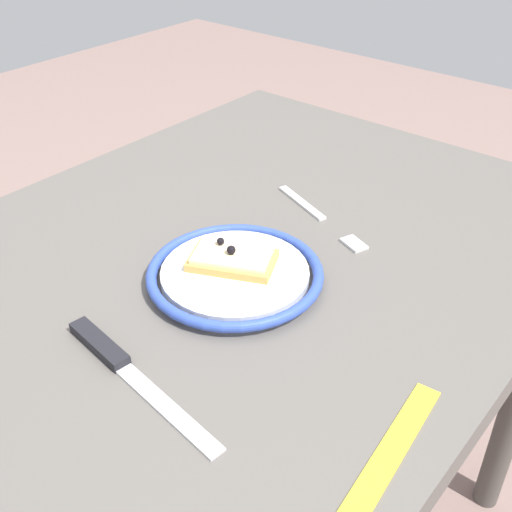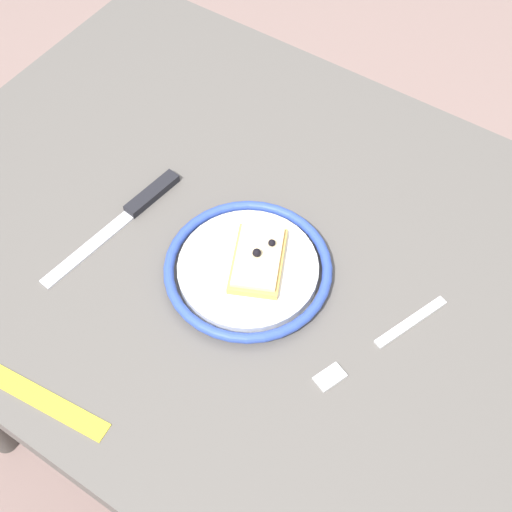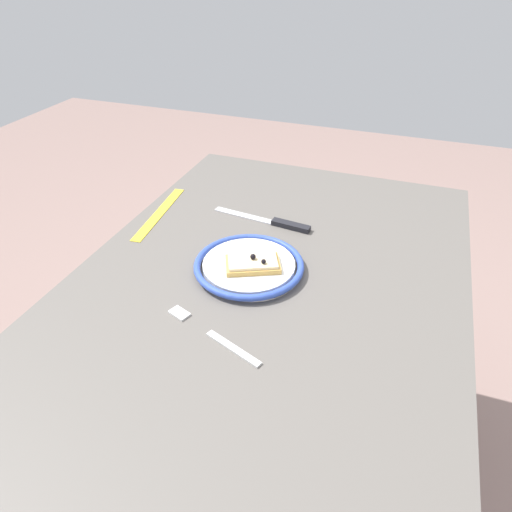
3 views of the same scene
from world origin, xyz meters
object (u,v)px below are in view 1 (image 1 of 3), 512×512
Objects in this scene: dining_table at (218,316)px; pizza_slice_near at (232,258)px; knife at (117,360)px; fork at (320,217)px; measuring_tape at (374,481)px; plate at (235,274)px.

pizza_slice_near is at bearing 81.19° from dining_table.
knife is (0.20, 0.01, -0.02)m from pizza_slice_near.
fork is 0.44m from measuring_tape.
measuring_tape reaches higher than dining_table.
fork is 0.75× the size of measuring_tape.
dining_table is at bearing -11.88° from fork.
fork is at bearing -145.03° from measuring_tape.
pizza_slice_near reaches higher than plate.
fork is (-0.19, -0.01, -0.01)m from plate.
plate is 0.19m from fork.
dining_table is 0.12m from pizza_slice_near.
fork is at bearing -178.93° from knife.
plate is (0.01, 0.04, 0.10)m from dining_table.
pizza_slice_near is (-0.01, -0.01, 0.01)m from plate.
dining_table is 4.12× the size of measuring_tape.
dining_table is 0.11m from plate.
measuring_tape is (-0.05, 0.28, -0.00)m from knife.
knife is 0.38m from fork.
pizza_slice_near is 0.50× the size of knife.
dining_table is 4.92× the size of plate.
dining_table is 0.20m from fork.
knife is 0.28m from measuring_tape.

